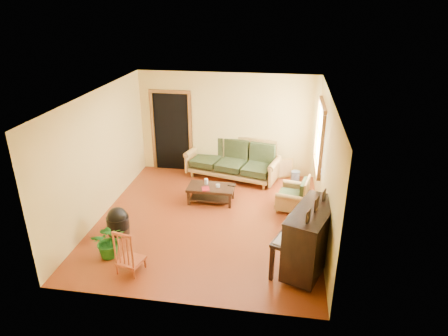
% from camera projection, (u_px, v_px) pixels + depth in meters
% --- Properties ---
extents(floor, '(5.00, 5.00, 0.00)m').
position_uv_depth(floor, '(209.00, 219.00, 8.31)').
color(floor, '#62220D').
rests_on(floor, ground).
extents(doorway, '(1.08, 0.16, 2.05)m').
position_uv_depth(doorway, '(172.00, 132.00, 10.36)').
color(doorway, black).
rests_on(doorway, floor).
extents(window, '(0.12, 1.36, 1.46)m').
position_uv_depth(window, '(320.00, 137.00, 8.57)').
color(window, white).
rests_on(window, right_wall).
extents(sofa, '(2.47, 1.49, 0.99)m').
position_uv_depth(sofa, '(232.00, 160.00, 10.02)').
color(sofa, olive).
rests_on(sofa, floor).
extents(coffee_table, '(1.04, 0.57, 0.38)m').
position_uv_depth(coffee_table, '(211.00, 194.00, 8.95)').
color(coffee_table, black).
rests_on(coffee_table, floor).
extents(armchair, '(0.85, 0.88, 0.75)m').
position_uv_depth(armchair, '(292.00, 193.00, 8.59)').
color(armchair, olive).
rests_on(armchair, floor).
extents(piano, '(1.18, 1.50, 1.16)m').
position_uv_depth(piano, '(310.00, 240.00, 6.56)').
color(piano, black).
rests_on(piano, floor).
extents(footstool, '(0.46, 0.46, 0.41)m').
position_uv_depth(footstool, '(118.00, 224.00, 7.74)').
color(footstool, black).
rests_on(footstool, floor).
extents(red_chair, '(0.47, 0.50, 0.83)m').
position_uv_depth(red_chair, '(130.00, 250.00, 6.59)').
color(red_chair, '#943A1B').
rests_on(red_chair, floor).
extents(leaning_frame, '(0.40, 0.22, 0.53)m').
position_uv_depth(leaning_frame, '(285.00, 168.00, 10.13)').
color(leaning_frame, '#B68E3C').
rests_on(leaning_frame, floor).
extents(ceramic_crock, '(0.24, 0.24, 0.27)m').
position_uv_depth(ceramic_crock, '(295.00, 176.00, 9.95)').
color(ceramic_crock, '#2F4C8D').
rests_on(ceramic_crock, floor).
extents(potted_plant, '(0.72, 0.68, 0.64)m').
position_uv_depth(potted_plant, '(109.00, 241.00, 7.02)').
color(potted_plant, '#1B5F1B').
rests_on(potted_plant, floor).
extents(book, '(0.22, 0.25, 0.02)m').
position_uv_depth(book, '(202.00, 189.00, 8.73)').
color(book, maroon).
rests_on(book, coffee_table).
extents(candle, '(0.08, 0.08, 0.13)m').
position_uv_depth(candle, '(206.00, 181.00, 8.97)').
color(candle, white).
rests_on(candle, coffee_table).
extents(glass_jar, '(0.12, 0.12, 0.06)m').
position_uv_depth(glass_jar, '(218.00, 186.00, 8.84)').
color(glass_jar, silver).
rests_on(glass_jar, coffee_table).
extents(remote, '(0.16, 0.06, 0.02)m').
position_uv_depth(remote, '(231.00, 186.00, 8.90)').
color(remote, black).
rests_on(remote, coffee_table).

